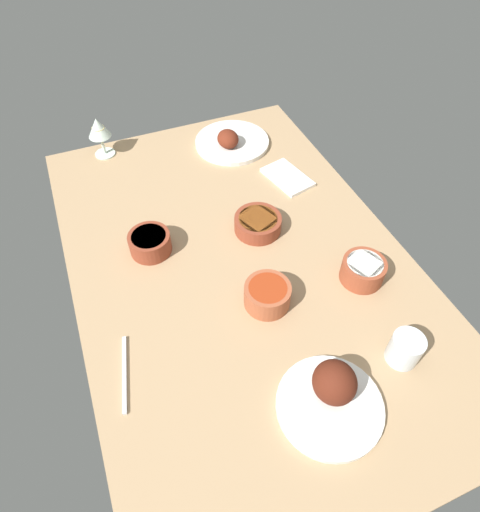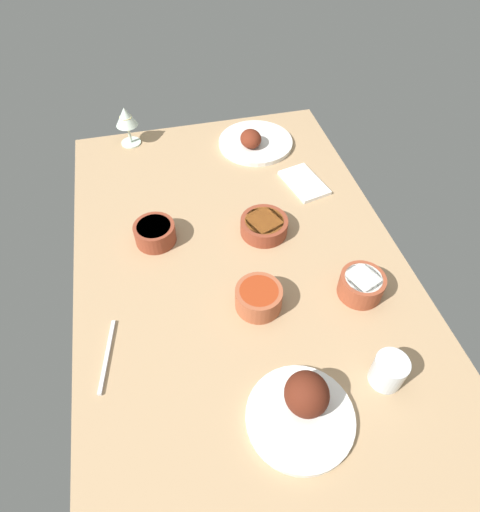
% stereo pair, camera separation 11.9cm
% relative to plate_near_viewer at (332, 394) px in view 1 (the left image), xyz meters
% --- Properties ---
extents(dining_table, '(1.40, 0.90, 0.04)m').
position_rel_plate_near_viewer_xyz_m(dining_table, '(0.44, 0.03, -0.05)').
color(dining_table, tan).
rests_on(dining_table, ground).
extents(plate_near_viewer, '(0.23, 0.23, 0.11)m').
position_rel_plate_near_viewer_xyz_m(plate_near_viewer, '(0.00, 0.00, 0.00)').
color(plate_near_viewer, silver).
rests_on(plate_near_viewer, dining_table).
extents(plate_center_main, '(0.26, 0.26, 0.07)m').
position_rel_plate_near_viewer_xyz_m(plate_center_main, '(0.96, -0.15, -0.02)').
color(plate_center_main, silver).
rests_on(plate_center_main, dining_table).
extents(bowl_cream, '(0.11, 0.11, 0.06)m').
position_rel_plate_near_viewer_xyz_m(bowl_cream, '(0.26, -0.25, 0.00)').
color(bowl_cream, brown).
rests_on(bowl_cream, dining_table).
extents(bowl_potatoes, '(0.12, 0.12, 0.06)m').
position_rel_plate_near_viewer_xyz_m(bowl_potatoes, '(0.58, 0.25, -0.00)').
color(bowl_potatoes, brown).
rests_on(bowl_potatoes, dining_table).
extents(bowl_soup, '(0.14, 0.14, 0.05)m').
position_rel_plate_near_viewer_xyz_m(bowl_soup, '(0.54, -0.06, -0.01)').
color(bowl_soup, brown).
rests_on(bowl_soup, dining_table).
extents(bowl_sauce, '(0.12, 0.12, 0.06)m').
position_rel_plate_near_viewer_xyz_m(bowl_sauce, '(0.29, 0.02, -0.00)').
color(bowl_sauce, '#A35133').
rests_on(bowl_sauce, dining_table).
extents(wine_glass, '(0.08, 0.08, 0.14)m').
position_rel_plate_near_viewer_xyz_m(wine_glass, '(1.08, 0.28, 0.07)').
color(wine_glass, silver).
rests_on(wine_glass, dining_table).
extents(water_tumbler, '(0.07, 0.07, 0.08)m').
position_rel_plate_near_viewer_xyz_m(water_tumbler, '(0.03, -0.21, 0.01)').
color(water_tumbler, silver).
rests_on(water_tumbler, dining_table).
extents(folded_napkin, '(0.19, 0.14, 0.01)m').
position_rel_plate_near_viewer_xyz_m(folded_napkin, '(0.71, -0.25, -0.03)').
color(folded_napkin, white).
rests_on(folded_napkin, dining_table).
extents(fork_loose, '(0.19, 0.05, 0.01)m').
position_rel_plate_near_viewer_xyz_m(fork_loose, '(0.23, 0.40, -0.03)').
color(fork_loose, silver).
rests_on(fork_loose, dining_table).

